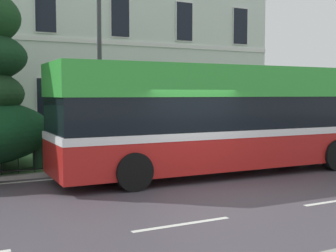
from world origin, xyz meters
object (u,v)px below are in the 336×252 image
at_px(litter_bin, 40,150).
at_px(georgian_townhouse, 91,8).
at_px(single_decker_bus, 224,118).
at_px(street_lamp_post, 99,32).

bearing_deg(litter_bin, georgian_townhouse, 63.37).
bearing_deg(georgian_townhouse, litter_bin, -116.63).
distance_m(single_decker_bus, street_lamp_post, 4.77).
xyz_separation_m(georgian_townhouse, street_lamp_post, (-2.67, -9.26, -2.53)).
relative_size(single_decker_bus, litter_bin, 9.39).
relative_size(georgian_townhouse, street_lamp_post, 2.23).
bearing_deg(litter_bin, single_decker_bus, -29.40).
bearing_deg(street_lamp_post, litter_bin, 171.93).
xyz_separation_m(georgian_townhouse, litter_bin, (-4.51, -9.00, -6.19)).
xyz_separation_m(georgian_townhouse, single_decker_bus, (0.40, -11.77, -5.19)).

